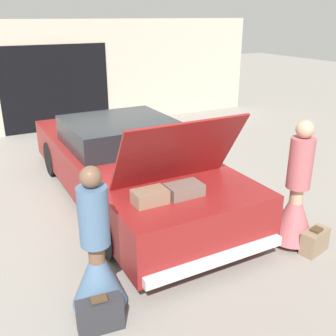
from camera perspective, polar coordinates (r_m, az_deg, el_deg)
name	(u,v)px	position (r m, az deg, el deg)	size (l,w,h in m)	color
ground_plane	(129,196)	(6.79, -5.67, -4.01)	(40.00, 40.00, 0.00)	gray
garage_wall_back	(54,77)	(10.87, -16.15, 12.59)	(12.00, 0.14, 2.80)	beige
car	(127,163)	(6.58, -5.92, 0.70)	(2.00, 5.23, 1.77)	maroon
person_left	(97,261)	(4.14, -10.24, -13.17)	(0.57, 0.57, 1.60)	brown
person_right	(295,202)	(5.40, 18.01, -4.76)	(0.58, 0.58, 1.72)	tan
suitcase_beside_left_person	(100,315)	(4.13, -9.83, -20.25)	(0.46, 0.23, 0.38)	#2D2D33
suitcase_beside_right_person	(315,241)	(5.52, 20.52, -9.90)	(0.45, 0.29, 0.35)	#8C7259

